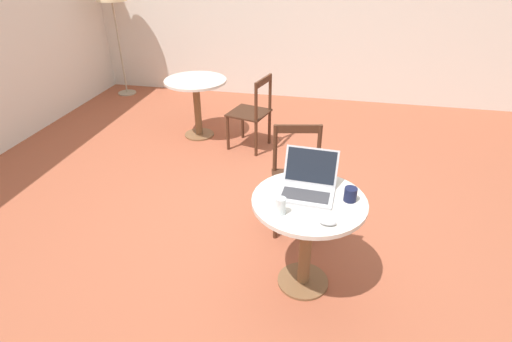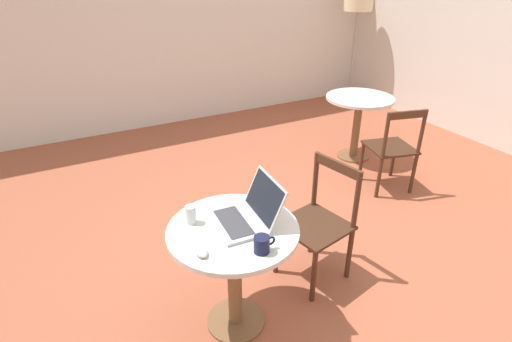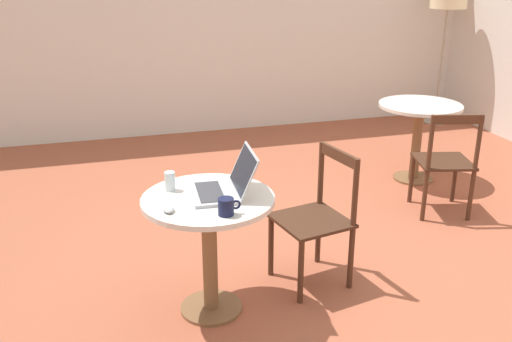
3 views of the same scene
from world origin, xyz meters
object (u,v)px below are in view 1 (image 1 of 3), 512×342
cafe_table_mid (196,93)px  laptop (308,185)px  drinking_glass (281,206)px  mug (350,194)px  cafe_table_near (308,220)px  mouse (328,222)px  chair_near_right (297,179)px  chair_mid_front (252,113)px

cafe_table_mid → laptop: laptop is taller
cafe_table_mid → drinking_glass: bearing=-150.3°
cafe_table_mid → mug: bearing=-140.8°
cafe_table_near → mouse: 0.32m
chair_near_right → chair_mid_front: same height
cafe_table_near → chair_near_right: bearing=11.6°
cafe_table_mid → drinking_glass: 2.84m
mug → cafe_table_mid: bearing=39.2°
cafe_table_mid → laptop: size_ratio=1.98×
cafe_table_near → laptop: 0.24m
mug → drinking_glass: drinking_glass is taller
cafe_table_mid → drinking_glass: drinking_glass is taller
chair_near_right → chair_mid_front: bearing=26.5°
cafe_table_near → drinking_glass: 0.33m
chair_mid_front → mouse: bearing=-157.6°
mouse → drinking_glass: drinking_glass is taller
mouse → mug: bearing=-23.9°
chair_mid_front → drinking_glass: bearing=-163.6°
cafe_table_near → chair_mid_front: 2.25m
mug → drinking_glass: 0.47m
cafe_table_mid → chair_mid_front: bearing=-104.6°
cafe_table_mid → mouse: (-2.51, -1.69, 0.18)m
chair_mid_front → mouse: size_ratio=8.68×
cafe_table_mid → cafe_table_near: bearing=-145.5°
cafe_table_mid → chair_near_right: chair_near_right is taller
cafe_table_mid → chair_mid_front: chair_mid_front is taller
cafe_table_mid → mouse: bearing=-146.1°
cafe_table_near → mug: bearing=-79.6°
chair_near_right → mug: bearing=-149.3°
cafe_table_mid → drinking_glass: size_ratio=6.78×
cafe_table_near → chair_near_right: 0.74m
chair_near_right → laptop: (-0.63, -0.12, 0.34)m
chair_mid_front → mug: chair_mid_front is taller
cafe_table_near → drinking_glass: (-0.19, 0.16, 0.22)m
mug → chair_mid_front: bearing=27.9°
cafe_table_mid → mouse: 3.03m
chair_mid_front → mug: bearing=-152.1°
cafe_table_mid → laptop: (-2.18, -1.54, 0.22)m
drinking_glass → laptop: bearing=-25.8°
chair_near_right → drinking_glass: (-0.90, 0.01, 0.35)m
laptop → mug: laptop is taller
drinking_glass → mouse: bearing=-100.1°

